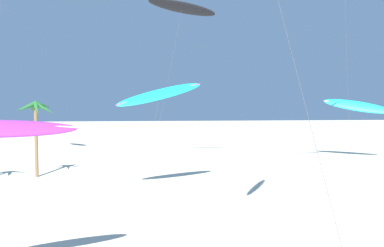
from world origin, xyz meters
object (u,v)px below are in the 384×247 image
Objects in this scene: palm_tree_2 at (35,113)px; flying_kite_4 at (357,106)px; flying_kite_1 at (182,7)px; flying_kite_6 at (160,94)px.

flying_kite_4 is at bearing 13.23° from palm_tree_2.
flying_kite_1 is 25.74m from flying_kite_4.
palm_tree_2 is at bearing -156.83° from flying_kite_1.
flying_kite_4 is at bearing 6.08° from flying_kite_1.
flying_kite_6 reaches higher than palm_tree_2.
flying_kite_1 reaches higher than flying_kite_6.
palm_tree_2 is 0.93× the size of flying_kite_4.
flying_kite_1 is at bearing 79.07° from flying_kite_6.
flying_kite_6 is at bearing -32.69° from palm_tree_2.
palm_tree_2 is 14.87m from flying_kite_6.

